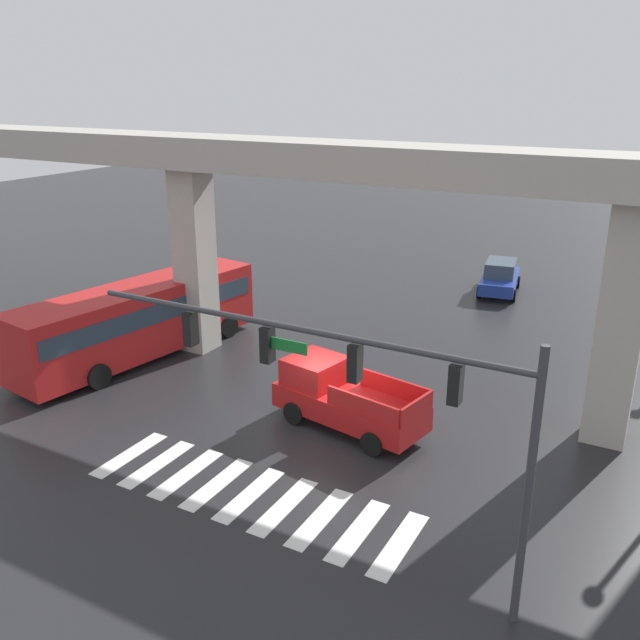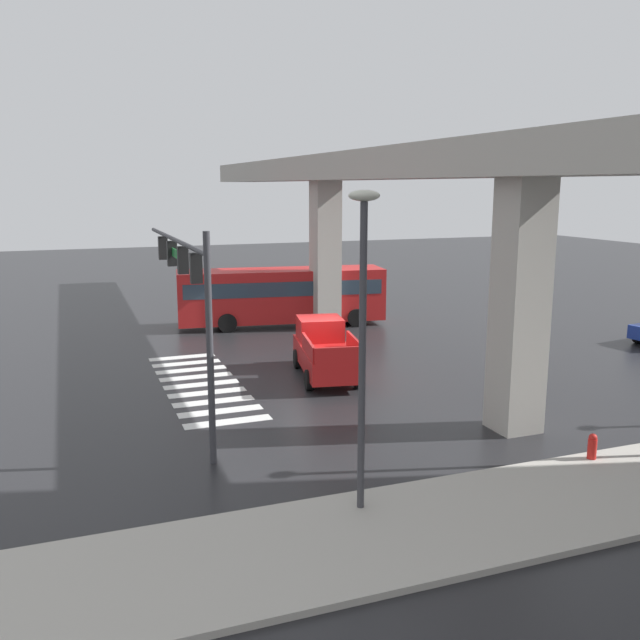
# 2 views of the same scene
# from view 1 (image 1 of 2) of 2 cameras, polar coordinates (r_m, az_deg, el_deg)

# --- Properties ---
(ground_plane) EXTENTS (120.00, 120.00, 0.00)m
(ground_plane) POSITION_cam_1_polar(r_m,az_deg,el_deg) (22.58, 0.75, -8.80)
(ground_plane) COLOR #232326
(crosswalk_stripes) EXTENTS (9.35, 2.80, 0.01)m
(crosswalk_stripes) POSITION_cam_1_polar(r_m,az_deg,el_deg) (19.21, -5.94, -14.44)
(crosswalk_stripes) COLOR silver
(crosswalk_stripes) RESTS_ON ground
(elevated_overpass) EXTENTS (53.70, 2.48, 8.77)m
(elevated_overpass) POSITION_cam_1_polar(r_m,az_deg,el_deg) (23.20, 4.92, 11.62)
(elevated_overpass) COLOR #ADA89E
(elevated_overpass) RESTS_ON ground
(pickup_truck) EXTENTS (5.36, 2.82, 2.08)m
(pickup_truck) POSITION_cam_1_polar(r_m,az_deg,el_deg) (22.13, 1.87, -6.56)
(pickup_truck) COLOR red
(pickup_truck) RESTS_ON ground
(city_bus) EXTENTS (4.06, 11.05, 2.99)m
(city_bus) POSITION_cam_1_polar(r_m,az_deg,el_deg) (28.31, -15.01, 0.29)
(city_bus) COLOR red
(city_bus) RESTS_ON ground
(sedan_blue) EXTENTS (2.45, 4.52, 1.72)m
(sedan_blue) POSITION_cam_1_polar(r_m,az_deg,el_deg) (37.42, 14.93, 3.52)
(sedan_blue) COLOR #1E3899
(sedan_blue) RESTS_ON ground
(traffic_signal_mast) EXTENTS (10.89, 0.32, 6.20)m
(traffic_signal_mast) POSITION_cam_1_polar(r_m,az_deg,el_deg) (14.42, 3.44, -5.22)
(traffic_signal_mast) COLOR #38383D
(traffic_signal_mast) RESTS_ON ground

